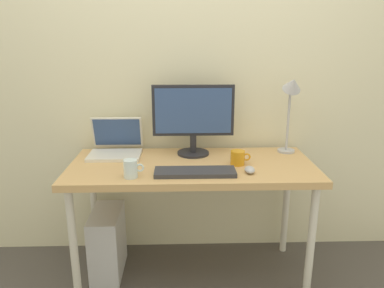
% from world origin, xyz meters
% --- Properties ---
extents(ground_plane, '(6.00, 6.00, 0.00)m').
position_xyz_m(ground_plane, '(0.00, 0.00, 0.00)').
color(ground_plane, '#4C4742').
extents(back_wall, '(4.40, 0.04, 2.60)m').
position_xyz_m(back_wall, '(0.00, 0.37, 1.30)').
color(back_wall, beige).
rests_on(back_wall, ground_plane).
extents(desk, '(1.43, 0.63, 0.75)m').
position_xyz_m(desk, '(0.00, 0.00, 0.68)').
color(desk, tan).
rests_on(desk, ground_plane).
extents(monitor, '(0.50, 0.20, 0.44)m').
position_xyz_m(monitor, '(0.01, 0.18, 1.00)').
color(monitor, '#232328').
rests_on(monitor, desk).
extents(laptop, '(0.32, 0.28, 0.22)m').
position_xyz_m(laptop, '(-0.48, 0.20, 0.81)').
color(laptop, silver).
rests_on(laptop, desk).
extents(desk_lamp, '(0.11, 0.16, 0.50)m').
position_xyz_m(desk_lamp, '(0.62, 0.18, 1.11)').
color(desk_lamp, '#B2B2B7').
rests_on(desk_lamp, desk).
extents(keyboard, '(0.44, 0.14, 0.02)m').
position_xyz_m(keyboard, '(0.01, -0.17, 0.76)').
color(keyboard, '#333338').
rests_on(keyboard, desk).
extents(mouse, '(0.06, 0.09, 0.03)m').
position_xyz_m(mouse, '(0.31, -0.16, 0.77)').
color(mouse, '#B2B2B7').
rests_on(mouse, desk).
extents(coffee_mug, '(0.12, 0.08, 0.08)m').
position_xyz_m(coffee_mug, '(0.27, -0.03, 0.79)').
color(coffee_mug, orange).
rests_on(coffee_mug, desk).
extents(glass_cup, '(0.11, 0.07, 0.10)m').
position_xyz_m(glass_cup, '(-0.33, -0.21, 0.80)').
color(glass_cup, silver).
rests_on(glass_cup, desk).
extents(computer_tower, '(0.18, 0.36, 0.42)m').
position_xyz_m(computer_tower, '(-0.54, 0.04, 0.21)').
color(computer_tower, silver).
rests_on(computer_tower, ground_plane).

